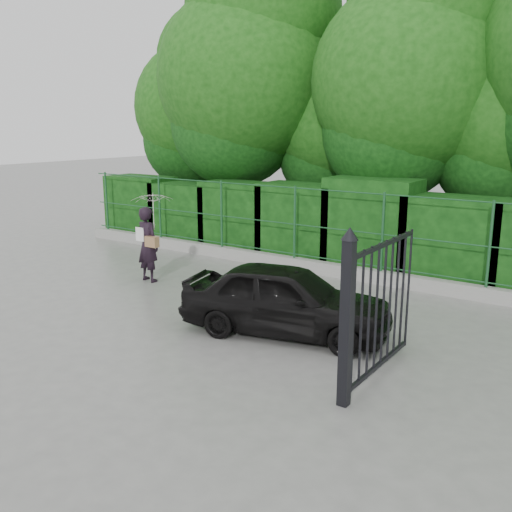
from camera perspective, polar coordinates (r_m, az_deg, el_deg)
The scene contains 8 objects.
ground at distance 11.19m, azimuth -10.06°, elevation -5.76°, with size 80.00×80.00×0.00m, color gray.
kerb at distance 14.54m, azimuth 2.48°, elevation -0.54°, with size 14.00×0.25×0.30m, color #9E9E99.
fence at distance 14.21m, azimuth 3.27°, elevation 3.46°, with size 14.13×0.06×1.80m.
hedge at distance 15.14m, azimuth 4.95°, elevation 3.28°, with size 14.20×1.20×2.29m.
trees at distance 16.50m, azimuth 12.46°, elevation 16.44°, with size 17.10×6.15×8.08m.
gate at distance 7.72m, azimuth 10.60°, elevation -5.21°, with size 0.22×2.33×2.36m.
woman at distance 13.21m, azimuth -10.48°, elevation 3.12°, with size 0.95×0.94×2.06m.
car at distance 9.89m, azimuth 3.00°, elevation -4.32°, with size 1.47×3.65×1.24m, color black.
Camera 1 is at (7.56, -7.44, 3.59)m, focal length 40.00 mm.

